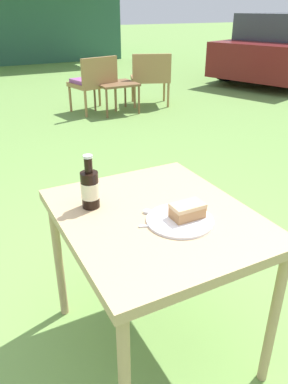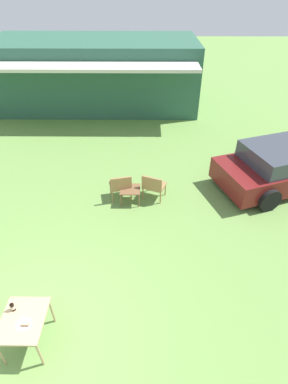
{
  "view_description": "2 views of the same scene",
  "coord_description": "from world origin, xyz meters",
  "px_view_note": "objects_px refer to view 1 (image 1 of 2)",
  "views": [
    {
      "loc": [
        -0.62,
        -1.09,
        1.41
      ],
      "look_at": [
        0.0,
        0.1,
        0.74
      ],
      "focal_mm": 35.0,
      "sensor_mm": 36.0,
      "label": 1
    },
    {
      "loc": [
        1.99,
        -2.62,
        5.22
      ],
      "look_at": [
        1.93,
        3.18,
        0.9
      ],
      "focal_mm": 28.0,
      "sensor_mm": 36.0,
      "label": 2
    }
  ],
  "objects_px": {
    "wicker_chair_plain": "(151,76)",
    "patio_table": "(156,230)",
    "cola_bottle_near": "(90,188)",
    "cake_on_plate": "(183,216)",
    "wicker_chair_cushioned": "(94,80)",
    "garden_side_table": "(116,86)"
  },
  "relations": [
    {
      "from": "cake_on_plate",
      "to": "wicker_chair_plain",
      "type": "bearing_deg",
      "value": 63.15
    },
    {
      "from": "cake_on_plate",
      "to": "cola_bottle_near",
      "type": "xyz_separation_m",
      "value": [
        -0.27,
        0.26,
        0.06
      ]
    },
    {
      "from": "wicker_chair_cushioned",
      "to": "garden_side_table",
      "type": "xyz_separation_m",
      "value": [
        0.28,
        -0.15,
        -0.08
      ]
    },
    {
      "from": "garden_side_table",
      "to": "patio_table",
      "type": "relative_size",
      "value": 0.66
    },
    {
      "from": "wicker_chair_plain",
      "to": "patio_table",
      "type": "relative_size",
      "value": 0.94
    },
    {
      "from": "wicker_chair_cushioned",
      "to": "garden_side_table",
      "type": "bearing_deg",
      "value": 138.01
    },
    {
      "from": "wicker_chair_plain",
      "to": "patio_table",
      "type": "height_order",
      "value": "wicker_chair_plain"
    },
    {
      "from": "garden_side_table",
      "to": "cola_bottle_near",
      "type": "height_order",
      "value": "cola_bottle_near"
    },
    {
      "from": "cola_bottle_near",
      "to": "cake_on_plate",
      "type": "bearing_deg",
      "value": -44.33
    },
    {
      "from": "cola_bottle_near",
      "to": "wicker_chair_plain",
      "type": "bearing_deg",
      "value": 58.7
    },
    {
      "from": "patio_table",
      "to": "garden_side_table",
      "type": "bearing_deg",
      "value": 68.64
    },
    {
      "from": "wicker_chair_cushioned",
      "to": "wicker_chair_plain",
      "type": "xyz_separation_m",
      "value": [
        0.91,
        -0.02,
        0.0
      ]
    },
    {
      "from": "wicker_chair_plain",
      "to": "patio_table",
      "type": "distance_m",
      "value": 4.64
    },
    {
      "from": "patio_table",
      "to": "wicker_chair_cushioned",
      "type": "bearing_deg",
      "value": 72.79
    },
    {
      "from": "patio_table",
      "to": "cake_on_plate",
      "type": "relative_size",
      "value": 3.31
    },
    {
      "from": "patio_table",
      "to": "cola_bottle_near",
      "type": "xyz_separation_m",
      "value": [
        -0.2,
        0.17,
        0.15
      ]
    },
    {
      "from": "cake_on_plate",
      "to": "patio_table",
      "type": "bearing_deg",
      "value": 125.97
    },
    {
      "from": "wicker_chair_plain",
      "to": "cola_bottle_near",
      "type": "height_order",
      "value": "cola_bottle_near"
    },
    {
      "from": "wicker_chair_plain",
      "to": "cake_on_plate",
      "type": "distance_m",
      "value": 4.7
    },
    {
      "from": "garden_side_table",
      "to": "patio_table",
      "type": "distance_m",
      "value": 4.26
    },
    {
      "from": "cola_bottle_near",
      "to": "wicker_chair_cushioned",
      "type": "bearing_deg",
      "value": 69.48
    },
    {
      "from": "wicker_chair_plain",
      "to": "garden_side_table",
      "type": "xyz_separation_m",
      "value": [
        -0.64,
        -0.14,
        -0.08
      ]
    }
  ]
}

